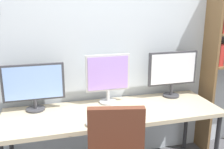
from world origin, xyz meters
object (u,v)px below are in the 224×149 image
Objects in this scene: monitor_left at (34,85)px; monitor_center at (108,76)px; monitor_right at (172,71)px; computer_mouse at (89,124)px; desk at (113,115)px; keyboard_main at (120,119)px.

monitor_left is 0.73m from monitor_center.
monitor_center is at bearing -0.00° from monitor_left.
monitor_left is 1.46m from monitor_right.
monitor_right is at bearing 24.66° from computer_mouse.
computer_mouse is at bearing -155.34° from monitor_right.
monitor_center is at bearing 90.00° from desk.
computer_mouse is (0.44, -0.47, -0.24)m from monitor_left.
monitor_center is 0.52m from keyboard_main.
monitor_left is at bearing 163.76° from desk.
computer_mouse is at bearing -121.69° from monitor_center.
desk is at bearing 41.46° from computer_mouse.
monitor_center is at bearing 90.00° from keyboard_main.
keyboard_main is (0.73, -0.44, -0.25)m from monitor_left.
monitor_center reaches higher than keyboard_main.
monitor_left is at bearing 133.33° from computer_mouse.
monitor_center is 0.73m from monitor_right.
desk is 4.09× the size of monitor_center.
monitor_right reaches higher than monitor_left.
desk is 0.83m from monitor_right.
monitor_left is 6.05× the size of computer_mouse.
monitor_center is 5.34× the size of computer_mouse.
monitor_right is 1.56× the size of keyboard_main.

